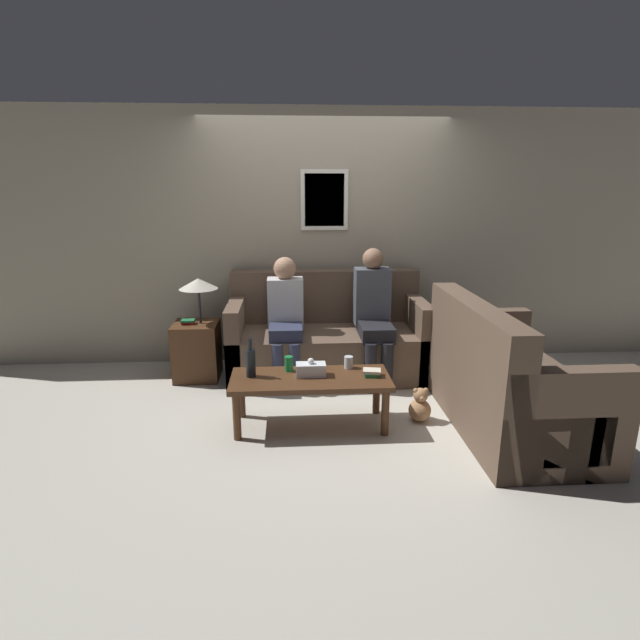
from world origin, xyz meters
name	(u,v)px	position (x,y,z in m)	size (l,w,h in m)	color
ground_plane	(331,393)	(0.00, 0.00, 0.00)	(16.00, 16.00, 0.00)	beige
wall_back	(324,239)	(0.00, 0.99, 1.30)	(9.00, 0.08, 2.60)	#9E937F
couch_main	(327,340)	(0.00, 0.53, 0.34)	(1.92, 0.88, 1.00)	brown
couch_side	(506,385)	(1.29, -0.74, 0.35)	(0.88, 1.63, 1.00)	brown
coffee_table	(310,384)	(-0.22, -0.63, 0.35)	(1.24, 0.50, 0.41)	#4C2D19
side_table_with_lamp	(197,343)	(-1.28, 0.47, 0.36)	(0.45, 0.43, 1.00)	#4C2D19
wine_bottle	(251,362)	(-0.68, -0.59, 0.53)	(0.08, 0.08, 0.31)	black
drinking_glass	(349,362)	(0.10, -0.45, 0.46)	(0.07, 0.07, 0.10)	silver
book_stack	(372,373)	(0.26, -0.63, 0.44)	(0.15, 0.12, 0.05)	#237547
soda_can	(289,364)	(-0.38, -0.48, 0.47)	(0.07, 0.07, 0.12)	#197A38
tissue_box	(311,369)	(-0.21, -0.60, 0.46)	(0.23, 0.12, 0.15)	silver
person_left	(286,314)	(-0.41, 0.36, 0.66)	(0.34, 0.59, 1.19)	#2D334C
person_right	(374,310)	(0.44, 0.36, 0.69)	(0.34, 0.64, 1.27)	black
teddy_bear	(420,407)	(0.67, -0.60, 0.12)	(0.18, 0.18, 0.28)	#A87A51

